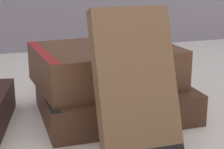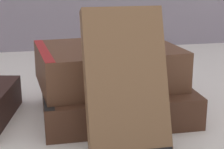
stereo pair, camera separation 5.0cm
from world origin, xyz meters
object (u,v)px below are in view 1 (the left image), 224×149
book_flat_bottom (111,100)px  book_leaning_front (136,88)px  book_flat_top (102,66)px  pocket_watch (125,44)px

book_flat_bottom → book_leaning_front: bearing=-93.6°
book_flat_top → book_leaning_front: bearing=-94.5°
book_flat_top → pocket_watch: pocket_watch is taller
book_flat_top → pocket_watch: 0.04m
book_flat_bottom → pocket_watch: 0.08m
book_flat_bottom → book_flat_top: 0.05m
book_flat_bottom → book_leaning_front: 0.12m
book_leaning_front → book_flat_top: bearing=90.4°
book_flat_bottom → book_leaning_front: book_leaning_front is taller
book_leaning_front → pocket_watch: bearing=75.8°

